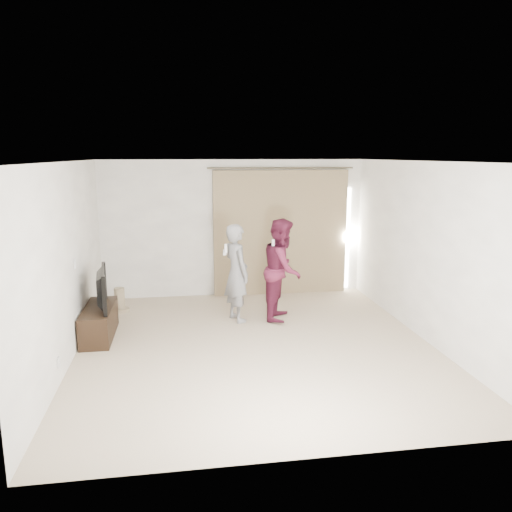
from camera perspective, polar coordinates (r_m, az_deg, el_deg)
The scene contains 10 objects.
floor at distance 7.26m, azimuth 0.01°, elevation -10.22°, with size 5.50×5.50×0.00m, color tan.
wall_back at distance 9.57m, azimuth -2.52°, elevation 3.17°, with size 5.00×0.04×2.60m, color white.
wall_left at distance 6.96m, azimuth -20.78°, elevation -0.75°, with size 0.04×5.50×2.60m.
ceiling at distance 6.74m, azimuth 0.01°, elevation 10.76°, with size 5.00×5.50×0.01m, color white.
curtain at distance 9.66m, azimuth 2.93°, elevation 2.66°, with size 2.80×0.11×2.46m.
tv_console at distance 7.88m, azimuth -17.48°, elevation -7.22°, with size 0.41×1.20×0.46m, color black.
tv at distance 7.73m, azimuth -17.71°, elevation -3.54°, with size 1.01×0.13×0.58m, color black.
scratching_post at distance 9.02m, azimuth -15.30°, elevation -5.10°, with size 0.32×0.32×0.42m.
person_man at distance 8.11m, azimuth -2.24°, elevation -1.93°, with size 0.57×0.68×1.60m.
person_woman at distance 8.22m, azimuth 3.05°, elevation -1.51°, with size 0.88×0.98×1.68m.
Camera 1 is at (-1.03, -6.66, 2.69)m, focal length 35.00 mm.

